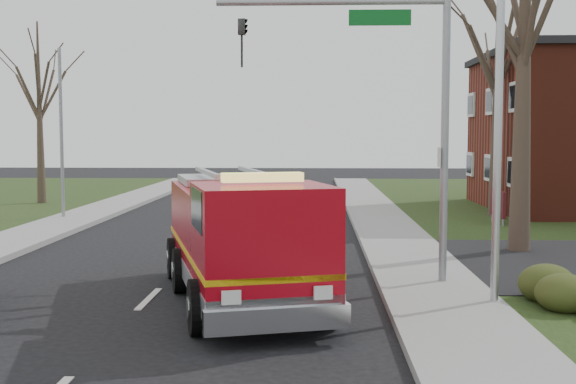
{
  "coord_description": "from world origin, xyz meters",
  "views": [
    {
      "loc": [
        3.56,
        -15.08,
        3.53
      ],
      "look_at": [
        2.83,
        3.92,
        2.0
      ],
      "focal_mm": 45.0,
      "sensor_mm": 36.0,
      "label": 1
    }
  ],
  "objects": [
    {
      "name": "ground",
      "position": [
        0.0,
        0.0,
        0.0
      ],
      "size": [
        120.0,
        120.0,
        0.0
      ],
      "primitive_type": "plane",
      "color": "black",
      "rests_on": "ground"
    },
    {
      "name": "sidewalk_right",
      "position": [
        6.2,
        0.0,
        0.07
      ],
      "size": [
        2.4,
        80.0,
        0.15
      ],
      "primitive_type": "cube",
      "color": "gray",
      "rests_on": "ground"
    },
    {
      "name": "health_center_sign",
      "position": [
        10.5,
        12.5,
        0.88
      ],
      "size": [
        0.12,
        2.0,
        1.4
      ],
      "color": "#440F14",
      "rests_on": "ground"
    },
    {
      "name": "bare_tree_far",
      "position": [
        11.0,
        15.0,
        6.49
      ],
      "size": [
        5.25,
        5.25,
        10.5
      ],
      "color": "#31271D",
      "rests_on": "ground"
    },
    {
      "name": "bare_tree_left",
      "position": [
        -10.0,
        20.0,
        5.56
      ],
      "size": [
        4.5,
        4.5,
        9.0
      ],
      "color": "#31271D",
      "rests_on": "ground"
    },
    {
      "name": "traffic_signal_mast",
      "position": [
        5.21,
        1.5,
        4.71
      ],
      "size": [
        5.29,
        0.18,
        6.8
      ],
      "color": "gray",
      "rests_on": "ground"
    },
    {
      "name": "streetlight_pole",
      "position": [
        7.14,
        -0.5,
        4.55
      ],
      "size": [
        1.48,
        0.16,
        8.4
      ],
      "color": "#B7BABF",
      "rests_on": "ground"
    },
    {
      "name": "utility_pole_far",
      "position": [
        -6.8,
        14.0,
        3.5
      ],
      "size": [
        0.14,
        0.14,
        7.0
      ],
      "primitive_type": "cylinder",
      "color": "gray",
      "rests_on": "ground"
    },
    {
      "name": "fire_engine",
      "position": [
        2.02,
        -0.16,
        1.29
      ],
      "size": [
        4.26,
        7.44,
        2.84
      ],
      "rotation": [
        0.0,
        0.0,
        0.27
      ],
      "color": "#A20714",
      "rests_on": "ground"
    }
  ]
}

